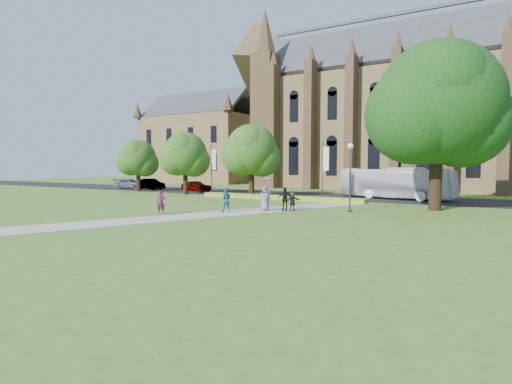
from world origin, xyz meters
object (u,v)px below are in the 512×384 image
Objects in this scene: car_0 at (197,186)px; car_2 at (130,184)px; streetlamp at (350,169)px; pedestrian_0 at (161,202)px; large_tree at (438,103)px; tour_coach at (395,183)px; car_1 at (151,184)px.

car_0 reaches higher than car_2.
streetlamp is 14.33m from pedestrian_0.
streetlamp reaches higher than car_0.
car_2 is at bearing 169.64° from large_tree.
streetlamp is at bearing -119.65° from car_2.
large_tree is 7.66× the size of pedestrian_0.
car_2 is (-38.07, -1.19, -0.94)m from tour_coach.
pedestrian_0 is at bearing -140.01° from car_2.
car_1 is at bearing 104.76° from tour_coach.
streetlamp is 35.21m from car_1.
car_0 is at bearing -100.59° from car_2.
car_0 is 2.46× the size of pedestrian_0.
car_1 is at bearing 87.39° from car_0.
pedestrian_0 is (-16.79, -12.99, -7.46)m from large_tree.
large_tree is at bearing 39.29° from streetlamp.
tour_coach is at bearing 30.92° from pedestrian_0.
streetlamp is 3.04× the size of pedestrian_0.
car_0 is at bearing -80.52° from car_1.
pedestrian_0 is (26.06, -20.82, 0.17)m from car_2.
car_1 is 2.72× the size of pedestrian_0.
streetlamp is 8.73m from large_tree.
car_0 is at bearing 165.20° from large_tree.
large_tree is at bearing -139.58° from tour_coach.
tour_coach is at bearing -99.58° from car_2.
car_0 is 8.14m from car_1.
streetlamp reaches higher than car_1.
car_1 is 29.93m from pedestrian_0.
car_0 is (-24.80, 12.51, -2.55)m from streetlamp.
large_tree is 44.23m from car_2.
tour_coach is (-4.79, 9.03, -6.70)m from large_tree.
car_2 is at bearing 161.73° from streetlamp.
car_1 is (-33.65, -1.34, -0.87)m from tour_coach.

